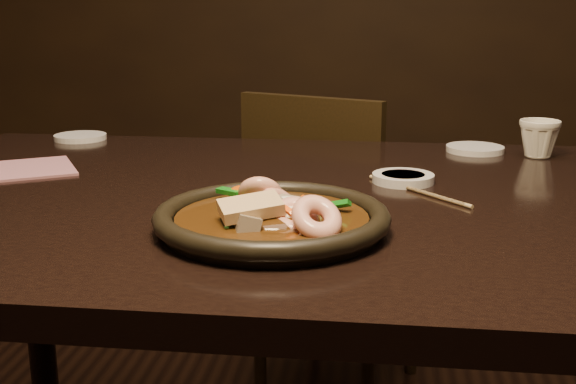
# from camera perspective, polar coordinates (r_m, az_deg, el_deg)

# --- Properties ---
(table) EXTENTS (1.60, 0.90, 0.75)m
(table) POSITION_cam_1_polar(r_m,az_deg,el_deg) (1.11, 5.44, -4.10)
(table) COLOR black
(table) RESTS_ON floor
(chair) EXTENTS (0.51, 0.51, 0.82)m
(chair) POSITION_cam_1_polar(r_m,az_deg,el_deg) (1.87, 3.31, -3.57)
(chair) COLOR black
(chair) RESTS_ON floor
(plate) EXTENTS (0.30, 0.30, 0.03)m
(plate) POSITION_cam_1_polar(r_m,az_deg,el_deg) (0.91, -1.28, -2.17)
(plate) COLOR black
(plate) RESTS_ON table
(stirfry) EXTENTS (0.19, 0.17, 0.07)m
(stirfry) POSITION_cam_1_polar(r_m,az_deg,el_deg) (0.91, -1.01, -1.76)
(stirfry) COLOR #331C09
(stirfry) RESTS_ON plate
(soy_dish) EXTENTS (0.10, 0.10, 0.01)m
(soy_dish) POSITION_cam_1_polar(r_m,az_deg,el_deg) (1.18, 9.08, 1.09)
(soy_dish) COLOR silver
(soy_dish) RESTS_ON table
(saucer_left) EXTENTS (0.11, 0.11, 0.01)m
(saucer_left) POSITION_cam_1_polar(r_m,az_deg,el_deg) (1.60, -16.09, 4.20)
(saucer_left) COLOR silver
(saucer_left) RESTS_ON table
(saucer_right) EXTENTS (0.11, 0.11, 0.01)m
(saucer_right) POSITION_cam_1_polar(r_m,az_deg,el_deg) (1.46, 14.56, 3.32)
(saucer_right) COLOR silver
(saucer_right) RESTS_ON table
(tea_cup) EXTENTS (0.10, 0.10, 0.08)m
(tea_cup) POSITION_cam_1_polar(r_m,az_deg,el_deg) (1.43, 19.22, 4.10)
(tea_cup) COLOR beige
(tea_cup) RESTS_ON table
(chopsticks) EXTENTS (0.15, 0.17, 0.01)m
(chopsticks) POSITION_cam_1_polar(r_m,az_deg,el_deg) (1.12, 10.19, 0.11)
(chopsticks) COLOR tan
(chopsticks) RESTS_ON table
(napkin) EXTENTS (0.22, 0.22, 0.00)m
(napkin) POSITION_cam_1_polar(r_m,az_deg,el_deg) (1.33, -20.08, 1.72)
(napkin) COLOR #955C67
(napkin) RESTS_ON table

